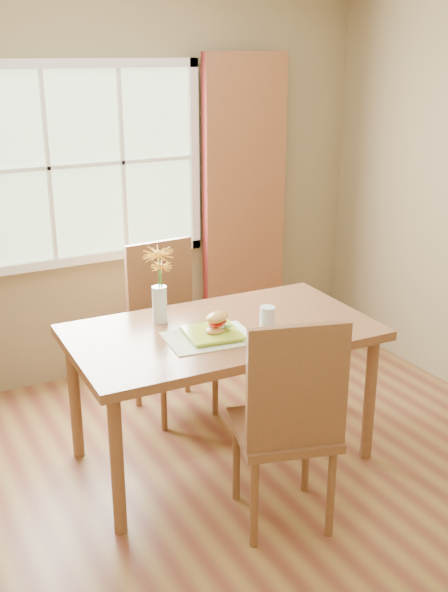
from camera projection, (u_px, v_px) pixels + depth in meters
name	position (u px, v px, depth m)	size (l,w,h in m)	color
room	(221.00, 258.00, 3.02)	(4.24, 3.84, 2.74)	olive
window	(86.00, 165.00, 4.52)	(1.62, 0.06, 1.32)	#AACF9D
curtain_right	(244.00, 209.00, 5.10)	(0.65, 0.08, 2.20)	maroon
dining_table	(222.00, 342.00, 3.75)	(1.66, 0.97, 0.80)	brown
chair_near	(290.00, 419.00, 3.19)	(0.57, 0.57, 1.11)	brown
chair_far	(167.00, 320.00, 4.38)	(0.48, 0.48, 1.09)	brown
placemat	(210.00, 338.00, 3.59)	(0.45, 0.33, 0.01)	#E3F2CD
plate	(212.00, 335.00, 3.61)	(0.27, 0.27, 0.01)	#9BBA2E
croissant_sandwich	(217.00, 323.00, 3.60)	(0.18, 0.16, 0.11)	#E5A84E
water_glass	(267.00, 318.00, 3.70)	(0.08, 0.08, 0.12)	silver
flower_vase	(159.00, 279.00, 3.73)	(0.17, 0.17, 0.42)	silver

